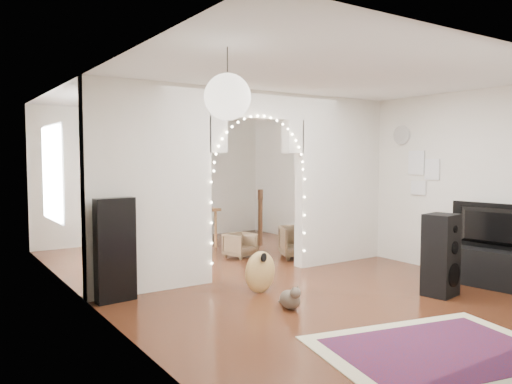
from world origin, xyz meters
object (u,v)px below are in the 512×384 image
acoustic_guitar (260,255)px  dining_table (184,213)px  floor_speaker (441,255)px  dining_chair_left (240,245)px  dining_chair_right (298,242)px  bookcase (135,206)px  media_console (487,268)px

acoustic_guitar → dining_table: bearing=57.4°
floor_speaker → dining_table: floor_speaker is taller
dining_table → dining_chair_left: bearing=-79.2°
acoustic_guitar → dining_chair_right: (1.82, 1.50, -0.22)m
bookcase → dining_chair_left: bookcase is taller
bookcase → dining_table: 1.16m
acoustic_guitar → bookcase: bearing=67.2°
bookcase → acoustic_guitar: bearing=-93.7°
dining_chair_left → bookcase: bearing=98.2°
dining_chair_left → dining_chair_right: size_ratio=0.77×
bookcase → dining_chair_right: 3.48m
acoustic_guitar → dining_table: 3.47m
dining_chair_left → dining_chair_right: (0.82, -0.58, 0.06)m
bookcase → dining_chair_right: (1.86, -2.90, -0.49)m
acoustic_guitar → floor_speaker: size_ratio=1.09×
acoustic_guitar → bookcase: size_ratio=0.74×
floor_speaker → dining_table: size_ratio=0.79×
acoustic_guitar → media_console: size_ratio=1.13×
acoustic_guitar → bookcase: 4.41m
media_console → bookcase: size_ratio=0.65×
floor_speaker → media_console: floor_speaker is taller
acoustic_guitar → media_console: bearing=-50.6°
media_console → dining_chair_right: 3.05m
media_console → dining_chair_right: bearing=99.1°
dining_chair_left → dining_chair_right: 1.01m
dining_chair_right → dining_table: bearing=148.2°
dining_table → floor_speaker: bearing=-82.9°
floor_speaker → bookcase: size_ratio=0.67×
media_console → dining_chair_left: media_console is taller
bookcase → dining_table: (0.60, -0.99, -0.08)m
media_console → bookcase: (-2.78, 5.81, 0.52)m
acoustic_guitar → dining_chair_right: acoustic_guitar is taller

